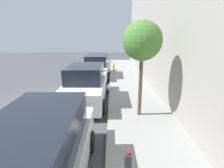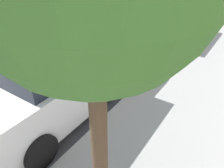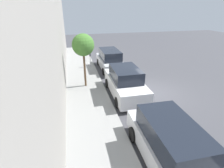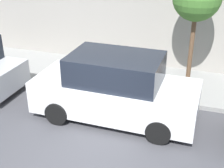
% 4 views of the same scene
% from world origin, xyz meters
% --- Properties ---
extents(ground_plane, '(60.00, 60.00, 0.00)m').
position_xyz_m(ground_plane, '(0.00, 0.00, 0.00)').
color(ground_plane, '#424247').
extents(sidewalk, '(2.81, 32.00, 0.15)m').
position_xyz_m(sidewalk, '(4.91, 0.00, 0.07)').
color(sidewalk, gray).
rests_on(sidewalk, ground_plane).
extents(parked_minivan_nearest, '(2.02, 4.91, 1.90)m').
position_xyz_m(parked_minivan_nearest, '(2.11, -5.82, 0.92)').
color(parked_minivan_nearest, '#B7BABF').
rests_on(parked_minivan_nearest, ground_plane).
extents(parked_suv_second, '(2.08, 4.82, 1.98)m').
position_xyz_m(parked_suv_second, '(2.31, -0.14, 0.93)').
color(parked_suv_second, silver).
rests_on(parked_suv_second, ground_plane).
extents(parked_minivan_third, '(2.02, 4.93, 1.90)m').
position_xyz_m(parked_minivan_third, '(2.40, 5.87, 0.92)').
color(parked_minivan_third, '#B7BABF').
rests_on(parked_minivan_third, ground_plane).
extents(street_tree, '(1.56, 1.56, 3.88)m').
position_xyz_m(street_tree, '(4.86, -2.01, 3.23)').
color(street_tree, brown).
rests_on(street_tree, sidewalk).
extents(fire_hydrant, '(0.20, 0.20, 0.69)m').
position_xyz_m(fire_hydrant, '(3.85, 8.44, 0.49)').
color(fire_hydrant, gold).
rests_on(fire_hydrant, sidewalk).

